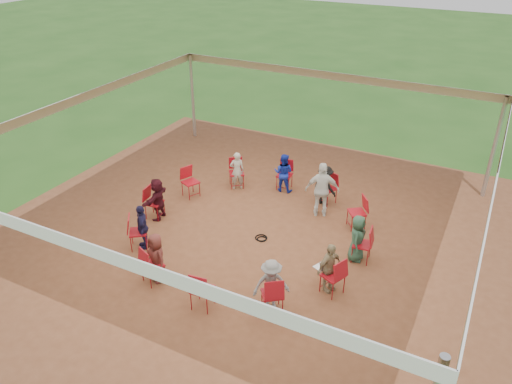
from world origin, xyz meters
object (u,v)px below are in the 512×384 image
at_px(chair_9, 153,265).
at_px(person_seated_8, 271,285).
at_px(person_seated_0, 329,268).
at_px(person_seated_7, 157,258).
at_px(chair_10, 202,290).
at_px(person_seated_4, 237,171).
at_px(chair_4, 285,175).
at_px(cable_coil, 261,238).
at_px(chair_3, 328,189).
at_px(person_seated_6, 142,227).
at_px(chair_1, 362,244).
at_px(chair_11, 272,294).
at_px(person_seated_3, 283,173).
at_px(chair_6, 191,182).
at_px(chair_0, 333,276).
at_px(chair_5, 237,173).
at_px(laptop, 324,265).
at_px(person_seated_5, 158,199).
at_px(chair_7, 154,203).
at_px(chair_8, 138,232).
at_px(chair_2, 357,213).
at_px(person_seated_1, 357,238).
at_px(person_seated_2, 325,185).
at_px(standing_person, 322,190).

distance_m(chair_9, person_seated_8, 2.71).
relative_size(person_seated_0, person_seated_7, 1.00).
height_order(chair_10, person_seated_4, person_seated_4).
distance_m(chair_4, cable_coil, 2.80).
relative_size(chair_3, person_seated_6, 0.77).
height_order(chair_1, chair_10, same).
bearing_deg(chair_11, person_seated_3, 75.34).
relative_size(chair_6, person_seated_7, 0.77).
xyz_separation_m(chair_0, person_seated_3, (-2.86, 3.72, 0.14)).
relative_size(chair_5, chair_9, 1.00).
height_order(chair_10, person_seated_6, person_seated_6).
bearing_deg(chair_11, person_seated_6, 133.73).
bearing_deg(chair_10, laptop, 35.28).
height_order(person_seated_5, laptop, person_seated_5).
relative_size(chair_6, person_seated_3, 0.77).
relative_size(chair_7, person_seated_8, 0.77).
xyz_separation_m(chair_8, person_seated_7, (1.17, -0.78, 0.14)).
xyz_separation_m(chair_8, laptop, (4.50, 0.68, 0.11)).
distance_m(chair_0, chair_2, 2.77).
distance_m(person_seated_8, cable_coil, 2.60).
bearing_deg(person_seated_1, person_seated_6, 105.00).
bearing_deg(person_seated_2, chair_7, 59.27).
bearing_deg(person_seated_1, person_seated_0, 165.00).
relative_size(chair_3, person_seated_4, 0.77).
bearing_deg(person_seated_6, person_seated_0, 60.00).
xyz_separation_m(chair_2, chair_9, (-3.31, -4.20, 0.00)).
xyz_separation_m(chair_3, standing_person, (0.09, -0.72, 0.33)).
xyz_separation_m(chair_1, chair_5, (-4.41, 1.89, 0.00)).
xyz_separation_m(chair_10, chair_11, (1.33, 0.53, 0.00)).
distance_m(chair_10, chair_11, 1.43).
height_order(chair_7, person_seated_8, person_seated_8).
bearing_deg(chair_6, chair_8, 30.00).
height_order(chair_3, chair_5, same).
distance_m(chair_4, standing_person, 1.80).
distance_m(chair_5, person_seated_6, 3.83).
height_order(chair_6, person_seated_8, person_seated_8).
distance_m(chair_8, chair_10, 2.77).
bearing_deg(chair_5, person_seated_3, 160.27).
bearing_deg(cable_coil, chair_5, 131.62).
distance_m(chair_1, cable_coil, 2.53).
distance_m(chair_6, person_seated_4, 1.41).
distance_m(chair_3, chair_10, 5.35).
xyz_separation_m(chair_1, person_seated_6, (-4.87, -1.91, 0.14)).
xyz_separation_m(chair_6, chair_8, (0.33, -2.75, 0.00)).
xyz_separation_m(chair_3, person_seated_6, (-3.21, -4.13, 0.14)).
relative_size(chair_8, chair_10, 1.00).
relative_size(chair_9, chair_11, 1.00).
distance_m(person_seated_6, laptop, 4.45).
bearing_deg(person_seated_5, chair_7, -90.00).
bearing_deg(person_seated_6, chair_11, 43.73).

